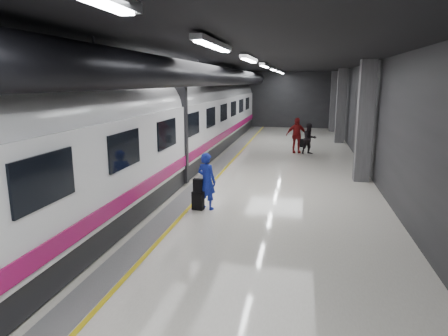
{
  "coord_description": "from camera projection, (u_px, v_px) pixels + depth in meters",
  "views": [
    {
      "loc": [
        2.29,
        -13.59,
        3.7
      ],
      "look_at": [
        0.06,
        -2.3,
        1.21
      ],
      "focal_mm": 32.0,
      "sensor_mm": 36.0,
      "label": 1
    }
  ],
  "objects": [
    {
      "name": "train",
      "position": [
        147.0,
        128.0,
        14.43
      ],
      "size": [
        3.05,
        38.0,
        4.05
      ],
      "color": "black",
      "rests_on": "ground"
    },
    {
      "name": "traveler_main",
      "position": [
        207.0,
        181.0,
        11.73
      ],
      "size": [
        0.73,
        0.61,
        1.7
      ],
      "primitive_type": "imported",
      "rotation": [
        0.0,
        0.0,
        2.74
      ],
      "color": "#1932C1",
      "rests_on": "ground"
    },
    {
      "name": "platform_hall",
      "position": [
        232.0,
        87.0,
        14.47
      ],
      "size": [
        10.02,
        40.02,
        4.51
      ],
      "color": "black",
      "rests_on": "ground"
    },
    {
      "name": "ground",
      "position": [
        235.0,
        188.0,
        14.25
      ],
      "size": [
        40.0,
        40.0,
        0.0
      ],
      "primitive_type": "plane",
      "color": "silver",
      "rests_on": "ground"
    },
    {
      "name": "traveler_far_b",
      "position": [
        296.0,
        135.0,
        21.12
      ],
      "size": [
        1.17,
        0.69,
        1.87
      ],
      "primitive_type": "imported",
      "rotation": [
        0.0,
        0.0,
        0.23
      ],
      "color": "maroon",
      "rests_on": "ground"
    },
    {
      "name": "shoulder_bag",
      "position": [
        198.0,
        185.0,
        11.7
      ],
      "size": [
        0.29,
        0.17,
        0.38
      ],
      "primitive_type": "cube",
      "rotation": [
        0.0,
        0.0,
        -0.07
      ],
      "color": "black",
      "rests_on": "suitcase_main"
    },
    {
      "name": "traveler_far_a",
      "position": [
        309.0,
        139.0,
        20.76
      ],
      "size": [
        0.98,
        0.9,
        1.61
      ],
      "primitive_type": "imported",
      "rotation": [
        0.0,
        0.0,
        0.49
      ],
      "color": "black",
      "rests_on": "ground"
    },
    {
      "name": "suitcase_far",
      "position": [
        302.0,
        143.0,
        23.16
      ],
      "size": [
        0.33,
        0.23,
        0.47
      ],
      "primitive_type": "cube",
      "rotation": [
        0.0,
        0.0,
        -0.06
      ],
      "color": "black",
      "rests_on": "ground"
    },
    {
      "name": "suitcase_main",
      "position": [
        198.0,
        201.0,
        11.77
      ],
      "size": [
        0.37,
        0.26,
        0.55
      ],
      "primitive_type": "cube",
      "rotation": [
        0.0,
        0.0,
        -0.15
      ],
      "color": "black",
      "rests_on": "ground"
    }
  ]
}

